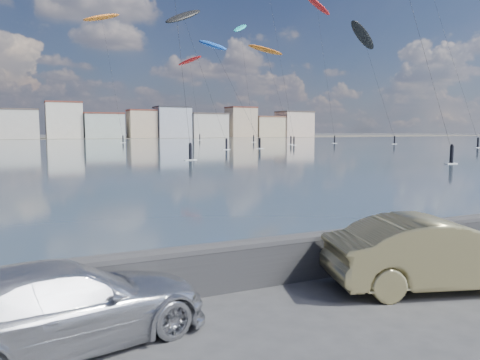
# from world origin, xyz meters

# --- Properties ---
(ground) EXTENTS (700.00, 700.00, 0.00)m
(ground) POSITION_xyz_m (0.00, 0.00, 0.00)
(ground) COLOR #333335
(ground) RESTS_ON ground
(bay_water) EXTENTS (500.00, 177.00, 0.00)m
(bay_water) POSITION_xyz_m (0.00, 91.50, 0.01)
(bay_water) COLOR #39535A
(bay_water) RESTS_ON ground
(far_shore_strip) EXTENTS (500.00, 60.00, 0.00)m
(far_shore_strip) POSITION_xyz_m (0.00, 200.00, 0.01)
(far_shore_strip) COLOR #4C473D
(far_shore_strip) RESTS_ON ground
(seawall) EXTENTS (400.00, 0.36, 1.08)m
(seawall) POSITION_xyz_m (0.00, 2.70, 0.58)
(seawall) COLOR #28282B
(seawall) RESTS_ON ground
(far_buildings) EXTENTS (240.79, 13.26, 14.60)m
(far_buildings) POSITION_xyz_m (1.31, 186.00, 6.03)
(far_buildings) COLOR beige
(far_buildings) RESTS_ON ground
(car_silver) EXTENTS (4.99, 2.93, 1.36)m
(car_silver) POSITION_xyz_m (-3.25, 1.39, 0.68)
(car_silver) COLOR silver
(car_silver) RESTS_ON ground
(car_champagne) EXTENTS (4.98, 2.95, 1.55)m
(car_champagne) POSITION_xyz_m (4.26, 0.96, 0.77)
(car_champagne) COLOR tan
(car_champagne) RESTS_ON ground
(kitesurfer_0) EXTENTS (6.65, 19.13, 22.23)m
(kitesurfer_0) POSITION_xyz_m (31.41, 82.45, 19.97)
(kitesurfer_0) COLOR blue
(kitesurfer_0) RESTS_ON ground
(kitesurfer_1) EXTENTS (10.93, 12.16, 35.40)m
(kitesurfer_1) POSITION_xyz_m (16.88, 125.89, 32.91)
(kitesurfer_1) COLOR orange
(kitesurfer_1) RESTS_ON ground
(kitesurfer_3) EXTENTS (7.95, 17.28, 28.74)m
(kitesurfer_3) POSITION_xyz_m (49.66, 149.88, 26.76)
(kitesurfer_3) COLOR red
(kitesurfer_3) RESTS_ON ground
(kitesurfer_6) EXTENTS (8.71, 12.09, 24.57)m
(kitesurfer_6) POSITION_xyz_m (50.92, 96.78, 22.42)
(kitesurfer_6) COLOR orange
(kitesurfer_6) RESTS_ON ground
(kitesurfer_9) EXTENTS (10.24, 12.33, 30.22)m
(kitesurfer_9) POSITION_xyz_m (73.50, 88.29, 26.32)
(kitesurfer_9) COLOR black
(kitesurfer_9) RESTS_ON ground
(kitesurfer_10) EXTENTS (8.77, 15.28, 40.12)m
(kitesurfer_10) POSITION_xyz_m (70.17, 103.61, 36.74)
(kitesurfer_10) COLOR red
(kitesurfer_10) RESTS_ON ground
(kitesurfer_12) EXTENTS (7.70, 17.62, 35.38)m
(kitesurfer_12) POSITION_xyz_m (55.95, 122.06, 32.64)
(kitesurfer_12) COLOR #19BFBF
(kitesurfer_12) RESTS_ON ground
(kitesurfer_13) EXTENTS (8.81, 16.62, 27.33)m
(kitesurfer_13) POSITION_xyz_m (24.99, 80.93, 24.38)
(kitesurfer_13) COLOR black
(kitesurfer_13) RESTS_ON ground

